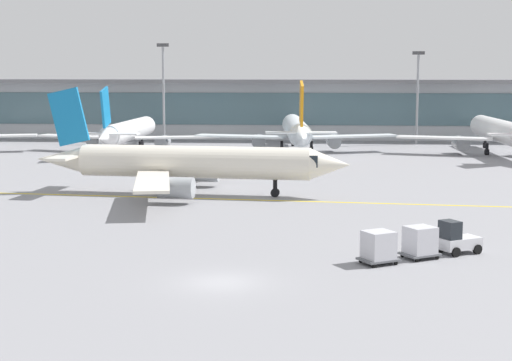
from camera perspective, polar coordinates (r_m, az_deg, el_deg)
The scene contains 12 objects.
ground_plane at distance 43.43m, azimuth -2.42°, elevation -7.18°, with size 400.00×400.00×0.00m, color gray.
taxiway_centreline_stripe at distance 71.07m, azimuth -4.55°, elevation -1.26°, with size 110.00×0.36×0.01m, color yellow.
terminal_concourse at distance 131.88m, azimuth 1.96°, elevation 5.14°, with size 177.35×11.00×9.60m.
gate_airplane_1 at distance 112.59m, azimuth -8.97°, elevation 3.45°, with size 25.58×27.49×9.11m.
gate_airplane_2 at distance 110.50m, azimuth 2.85°, elevation 3.57°, with size 27.58×29.74×9.85m.
gate_airplane_3 at distance 112.15m, azimuth 16.87°, elevation 3.32°, with size 27.82×29.89×9.91m.
taxiing_regional_jet at distance 72.73m, azimuth -4.63°, elevation 1.25°, with size 29.08×26.91×9.63m.
baggage_tug at distance 51.19m, azimuth 13.96°, elevation -4.05°, with size 2.95×2.57×2.10m.
cargo_dolly_lead at distance 49.40m, azimuth 11.50°, elevation -4.22°, with size 2.62×2.45×1.94m.
cargo_dolly_trailing at distance 47.61m, azimuth 8.64°, elevation -4.61°, with size 2.62×2.45×1.94m.
apron_light_mast_1 at distance 123.96m, azimuth -6.55°, elevation 6.44°, with size 1.80×0.36×15.04m.
apron_light_mast_2 at distance 123.29m, azimuth 11.33°, elevation 6.04°, with size 1.80×0.36×13.82m.
Camera 1 is at (4.76, -41.66, 11.30)m, focal length 56.69 mm.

